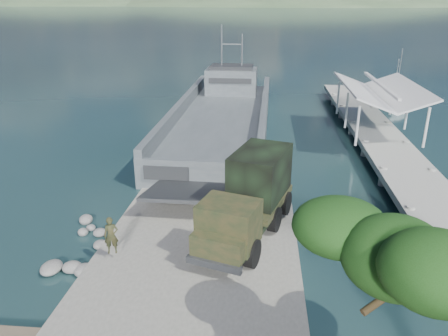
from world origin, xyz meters
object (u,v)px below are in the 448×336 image
(sailboat_near, at_px, (393,106))
(sailboat_far, at_px, (396,96))
(pier, at_px, (378,128))
(soldier, at_px, (112,243))
(military_truck, at_px, (251,196))
(landing_craft, at_px, (222,123))

(sailboat_near, distance_m, sailboat_far, 5.76)
(pier, height_order, sailboat_far, sailboat_far)
(soldier, height_order, sailboat_far, sailboat_far)
(military_truck, bearing_deg, soldier, -134.60)
(landing_craft, bearing_deg, sailboat_near, 30.46)
(landing_craft, height_order, military_truck, landing_craft)
(sailboat_near, height_order, sailboat_far, sailboat_far)
(pier, distance_m, military_truck, 19.75)
(sailboat_near, bearing_deg, landing_craft, -152.74)
(pier, xyz_separation_m, landing_craft, (-13.88, 3.16, -0.78))
(military_truck, xyz_separation_m, sailboat_far, (17.32, 35.97, -2.18))
(soldier, xyz_separation_m, sailboat_near, (21.90, 33.89, -1.11))
(soldier, distance_m, sailboat_far, 45.97)
(landing_craft, bearing_deg, military_truck, -79.27)
(pier, distance_m, landing_craft, 14.26)
(sailboat_near, relative_size, sailboat_far, 0.91)
(soldier, xyz_separation_m, sailboat_far, (23.73, 39.35, -1.08))
(military_truck, bearing_deg, landing_craft, 117.27)
(soldier, relative_size, sailboat_far, 0.29)
(soldier, distance_m, sailboat_near, 40.37)
(landing_craft, xyz_separation_m, sailboat_far, (20.71, 16.10, -0.48))
(sailboat_near, bearing_deg, pier, -112.01)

